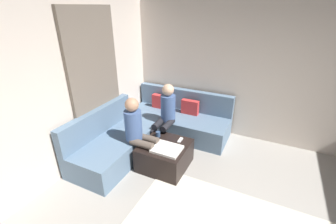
{
  "coord_description": "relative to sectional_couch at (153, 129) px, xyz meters",
  "views": [
    {
      "loc": [
        -0.13,
        -1.47,
        2.47
      ],
      "look_at": [
        -1.63,
        1.63,
        0.85
      ],
      "focal_mm": 24.06,
      "sensor_mm": 36.0,
      "label": 1
    }
  ],
  "objects": [
    {
      "name": "curtain_panel",
      "position": [
        -0.76,
        -0.58,
        0.97
      ],
      "size": [
        0.06,
        1.1,
        2.5
      ],
      "primitive_type": "cube",
      "color": "#726659",
      "rests_on": "ground_plane"
    },
    {
      "name": "ottoman",
      "position": [
        0.55,
        -0.58,
        -0.07
      ],
      "size": [
        0.76,
        0.76,
        0.42
      ],
      "primitive_type": "cube",
      "color": "black",
      "rests_on": "ground_plane"
    },
    {
      "name": "person_on_couch_back",
      "position": [
        0.26,
        0.06,
        0.38
      ],
      "size": [
        0.3,
        0.6,
        1.2
      ],
      "rotation": [
        0.0,
        0.0,
        3.14
      ],
      "color": "black",
      "rests_on": "ground_plane"
    },
    {
      "name": "person_on_couch_side",
      "position": [
        0.15,
        -0.71,
        0.38
      ],
      "size": [
        0.6,
        0.3,
        1.2
      ],
      "rotation": [
        0.0,
        0.0,
        -1.57
      ],
      "color": "brown",
      "rests_on": "ground_plane"
    },
    {
      "name": "sectional_couch",
      "position": [
        0.0,
        0.0,
        0.0
      ],
      "size": [
        2.1,
        2.55,
        0.87
      ],
      "color": "slate",
      "rests_on": "ground_plane"
    },
    {
      "name": "wall_left",
      "position": [
        -0.86,
        -1.88,
        1.07
      ],
      "size": [
        0.12,
        6.0,
        2.7
      ],
      "primitive_type": "cube",
      "color": "beige",
      "rests_on": "ground_plane"
    },
    {
      "name": "wall_back",
      "position": [
        2.08,
        1.06,
        1.07
      ],
      "size": [
        6.0,
        0.12,
        2.7
      ],
      "primitive_type": "cube",
      "color": "beige",
      "rests_on": "ground_plane"
    },
    {
      "name": "coffee_mug",
      "position": [
        0.33,
        -0.4,
        0.19
      ],
      "size": [
        0.08,
        0.08,
        0.1
      ],
      "primitive_type": "cylinder",
      "color": "#334C72",
      "rests_on": "ottoman"
    },
    {
      "name": "game_remote",
      "position": [
        0.73,
        -0.36,
        0.15
      ],
      "size": [
        0.05,
        0.15,
        0.02
      ],
      "primitive_type": "cube",
      "color": "white",
      "rests_on": "ottoman"
    },
    {
      "name": "folded_blanket",
      "position": [
        0.65,
        -0.7,
        0.16
      ],
      "size": [
        0.44,
        0.36,
        0.04
      ],
      "primitive_type": "cube",
      "color": "white",
      "rests_on": "ottoman"
    }
  ]
}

